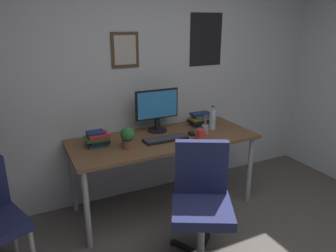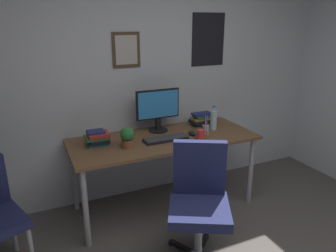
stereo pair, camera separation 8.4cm
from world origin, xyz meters
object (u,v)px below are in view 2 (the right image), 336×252
water_bottle (214,120)px  book_stack_right (98,138)px  potted_plant (127,137)px  keyboard (166,139)px  monitor (158,109)px  office_chair (199,197)px  computer_mouse (192,133)px  coffee_mug_near (201,135)px  book_stack_left (201,119)px  pen_cup (206,129)px

water_bottle → book_stack_right: water_bottle is taller
potted_plant → book_stack_right: (-0.23, 0.18, -0.04)m
keyboard → monitor: bearing=82.1°
monitor → water_bottle: size_ratio=1.82×
monitor → water_bottle: bearing=-19.7°
office_chair → potted_plant: 0.84m
keyboard → water_bottle: (0.59, 0.09, 0.09)m
computer_mouse → potted_plant: (-0.69, -0.05, 0.09)m
coffee_mug_near → potted_plant: potted_plant is taller
book_stack_left → potted_plant: bearing=-161.6°
potted_plant → water_bottle: bearing=6.9°
coffee_mug_near → potted_plant: size_ratio=0.58×
monitor → book_stack_left: (0.51, -0.00, -0.17)m
water_bottle → monitor: bearing=160.3°
keyboard → potted_plant: size_ratio=2.21×
water_bottle → pen_cup: bearing=-146.8°
monitor → book_stack_left: size_ratio=1.95×
monitor → pen_cup: size_ratio=2.30×
coffee_mug_near → potted_plant: (-0.69, 0.11, 0.05)m
pen_cup → potted_plant: bearing=-178.7°
book_stack_right → keyboard: bearing=-13.2°
water_bottle → book_stack_right: size_ratio=1.17×
potted_plant → pen_cup: 0.83m
coffee_mug_near → pen_cup: bearing=44.5°
keyboard → potted_plant: potted_plant is taller
office_chair → pen_cup: 0.88m
coffee_mug_near → monitor: bearing=122.2°
potted_plant → keyboard: bearing=4.7°
book_stack_right → water_bottle: bearing=-2.8°
water_bottle → pen_cup: (-0.15, -0.10, -0.05)m
monitor → keyboard: bearing=-97.9°
keyboard → pen_cup: bearing=-1.7°
computer_mouse → coffee_mug_near: bearing=-88.1°
coffee_mug_near → pen_cup: pen_cup is taller
computer_mouse → book_stack_right: (-0.92, 0.12, 0.05)m
keyboard → water_bottle: bearing=8.3°
office_chair → keyboard: (0.03, 0.71, 0.24)m
office_chair → book_stack_right: bearing=124.5°
computer_mouse → potted_plant: 0.70m
keyboard → potted_plant: 0.40m
coffee_mug_near → book_stack_right: (-0.92, 0.28, 0.02)m
potted_plant → pen_cup: bearing=1.3°
monitor → water_bottle: (0.55, -0.20, -0.13)m
potted_plant → book_stack_right: 0.29m
keyboard → pen_cup: size_ratio=2.15×
monitor → coffee_mug_near: 0.53m
pen_cup → book_stack_left: 0.31m
office_chair → pen_cup: bearing=56.4°
potted_plant → pen_cup: pen_cup is taller
pen_cup → computer_mouse: bearing=165.5°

